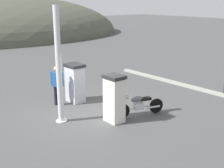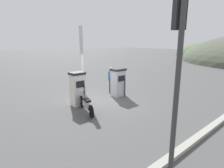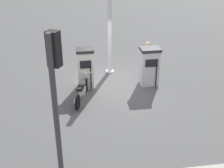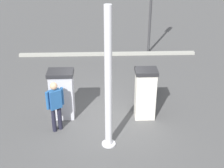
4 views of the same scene
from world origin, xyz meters
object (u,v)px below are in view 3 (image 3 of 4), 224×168
Objects in this scene: fuel_pump_near at (85,68)px; attendant_person at (147,57)px; motorcycle_near_pump at (82,89)px; canopy_support_pole at (110,31)px; roadside_traffic_light at (56,95)px; fuel_pump_far at (149,66)px.

fuel_pump_near is 1.04× the size of attendant_person.
fuel_pump_near is at bearing 170.67° from motorcycle_near_pump.
canopy_support_pole is at bearing 142.76° from fuel_pump_near.
motorcycle_near_pump is at bearing -57.74° from attendant_person.
fuel_pump_near is 6.18m from roadside_traffic_light.
fuel_pump_near is at bearing 173.50° from roadside_traffic_light.
fuel_pump_near is 1.13m from motorcycle_near_pump.
attendant_person is at bearing 175.15° from fuel_pump_far.
motorcycle_near_pump is 0.47× the size of roadside_traffic_light.
canopy_support_pole is (-1.50, 1.14, 1.08)m from fuel_pump_near.
canopy_support_pole reaches higher than fuel_pump_far.
roadside_traffic_light is at bearing -13.84° from canopy_support_pole.
attendant_person is 0.41× the size of canopy_support_pole.
fuel_pump_near is 0.41× the size of roadside_traffic_light.
roadside_traffic_light reaches higher than attendant_person.
roadside_traffic_light is (4.79, -0.49, 2.35)m from motorcycle_near_pump.
canopy_support_pole is at bearing 166.16° from roadside_traffic_light.
attendant_person is (-0.80, 2.74, 0.07)m from fuel_pump_near.
fuel_pump_far is (-0.00, 2.67, -0.03)m from fuel_pump_near.
motorcycle_near_pump is at bearing 174.11° from roadside_traffic_light.
fuel_pump_near reaches higher than motorcycle_near_pump.
attendant_person is 2.01m from canopy_support_pole.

